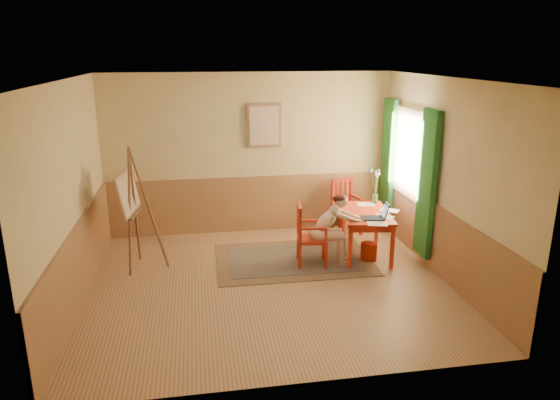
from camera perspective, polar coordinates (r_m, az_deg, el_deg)
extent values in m
cube|color=tan|center=(7.20, -1.25, -9.45)|extent=(5.00, 4.50, 0.02)
cube|color=white|center=(6.48, -1.41, 13.57)|extent=(5.00, 4.50, 0.02)
cube|color=#D0BA7E|center=(8.89, -3.43, 5.18)|extent=(5.00, 0.02, 2.80)
cube|color=#D0BA7E|center=(4.59, 2.74, -5.80)|extent=(5.00, 0.02, 2.80)
cube|color=#D0BA7E|center=(6.83, -22.66, 0.43)|extent=(0.02, 4.50, 2.80)
cube|color=#D0BA7E|center=(7.47, 18.09, 2.21)|extent=(0.02, 4.50, 2.80)
cube|color=#A5744A|center=(9.08, -3.31, -0.43)|extent=(5.00, 0.04, 1.00)
cube|color=#A5744A|center=(7.11, -21.62, -6.54)|extent=(0.04, 4.50, 1.00)
cube|color=#A5744A|center=(7.72, 17.31, -4.28)|extent=(0.04, 4.50, 1.00)
cube|color=white|center=(8.39, 14.54, 5.05)|extent=(0.02, 1.00, 1.30)
cube|color=#A27B56|center=(8.38, 14.41, 5.04)|extent=(0.03, 1.12, 1.42)
cube|color=green|center=(7.74, 16.20, 1.69)|extent=(0.08, 0.45, 2.20)
cube|color=green|center=(9.13, 12.05, 4.18)|extent=(0.08, 0.45, 2.20)
cube|color=#A27B56|center=(8.79, -1.81, 8.38)|extent=(0.60, 0.04, 0.76)
cube|color=beige|center=(8.76, -1.79, 8.36)|extent=(0.50, 0.02, 0.66)
cube|color=#8C7251|center=(7.96, 1.51, -6.71)|extent=(2.42, 1.63, 0.01)
cube|color=black|center=(7.95, 1.51, -6.65)|extent=(2.01, 1.22, 0.01)
cube|color=red|center=(8.01, 9.61, -1.48)|extent=(0.88, 1.29, 0.04)
cube|color=red|center=(8.03, 9.59, -1.95)|extent=(0.77, 1.18, 0.10)
cube|color=red|center=(7.57, 7.92, -5.39)|extent=(0.06, 0.06, 0.68)
cube|color=red|center=(7.69, 12.54, -5.27)|extent=(0.06, 0.06, 0.68)
cube|color=red|center=(8.59, 6.77, -2.64)|extent=(0.06, 0.06, 0.68)
cube|color=red|center=(8.70, 10.85, -2.58)|extent=(0.06, 0.06, 0.68)
cube|color=red|center=(7.66, 3.64, -4.42)|extent=(0.49, 0.48, 0.04)
cube|color=red|center=(7.55, 2.24, -6.47)|extent=(0.05, 0.05, 0.39)
cube|color=red|center=(7.59, 5.22, -6.42)|extent=(0.05, 0.05, 0.39)
cube|color=red|center=(7.90, 2.06, -5.41)|extent=(0.05, 0.05, 0.39)
cube|color=red|center=(7.93, 4.91, -5.37)|extent=(0.05, 0.05, 0.39)
cube|color=red|center=(7.37, 2.28, -2.89)|extent=(0.05, 0.05, 0.53)
cube|color=red|center=(7.73, 2.10, -1.97)|extent=(0.05, 0.05, 0.53)
cube|color=red|center=(7.48, 2.21, -0.71)|extent=(0.11, 0.42, 0.06)
cube|color=red|center=(7.46, 2.23, -2.76)|extent=(0.03, 0.05, 0.43)
cube|color=red|center=(7.55, 2.19, -2.52)|extent=(0.03, 0.05, 0.43)
cube|color=red|center=(7.64, 2.14, -2.29)|extent=(0.03, 0.05, 0.43)
cube|color=red|center=(7.41, 3.80, -3.25)|extent=(0.39, 0.09, 0.03)
cube|color=red|center=(7.46, 5.21, -4.00)|extent=(0.04, 0.04, 0.21)
cube|color=red|center=(7.76, 3.54, -2.32)|extent=(0.39, 0.09, 0.03)
cube|color=red|center=(7.81, 4.90, -3.04)|extent=(0.04, 0.04, 0.21)
cube|color=red|center=(9.03, 7.56, -1.24)|extent=(0.51, 0.53, 0.04)
cube|color=red|center=(9.17, 5.88, -2.32)|extent=(0.06, 0.06, 0.39)
cube|color=red|center=(8.85, 7.11, -3.07)|extent=(0.06, 0.06, 0.39)
cube|color=red|center=(9.35, 7.88, -2.02)|extent=(0.06, 0.06, 0.39)
cube|color=red|center=(9.04, 9.16, -2.74)|extent=(0.06, 0.06, 0.39)
cube|color=red|center=(9.02, 5.97, 0.68)|extent=(0.06, 0.06, 0.53)
cube|color=red|center=(9.21, 8.01, 0.93)|extent=(0.06, 0.06, 0.53)
cube|color=red|center=(9.05, 7.05, 2.23)|extent=(0.42, 0.15, 0.06)
cube|color=red|center=(9.07, 6.47, 0.66)|extent=(0.05, 0.04, 0.43)
cube|color=red|center=(9.12, 7.00, 0.72)|extent=(0.05, 0.04, 0.43)
cube|color=red|center=(9.17, 7.52, 0.78)|extent=(0.05, 0.04, 0.43)
cube|color=red|center=(8.88, 6.58, 0.04)|extent=(0.13, 0.39, 0.03)
cube|color=red|center=(8.75, 7.16, -0.94)|extent=(0.05, 0.05, 0.21)
cube|color=red|center=(9.06, 8.63, 0.30)|extent=(0.13, 0.39, 0.03)
cube|color=red|center=(8.94, 9.23, -0.66)|extent=(0.05, 0.05, 0.21)
ellipsoid|color=beige|center=(7.64, 4.19, -3.83)|extent=(0.29, 0.34, 0.20)
cylinder|color=beige|center=(7.59, 5.65, -4.08)|extent=(0.41, 0.19, 0.14)
cylinder|color=beige|center=(7.74, 5.50, -3.67)|extent=(0.41, 0.19, 0.14)
cylinder|color=beige|center=(7.70, 6.98, -5.67)|extent=(0.12, 0.12, 0.45)
cylinder|color=beige|center=(7.85, 6.81, -5.24)|extent=(0.12, 0.12, 0.45)
cube|color=beige|center=(7.79, 7.33, -7.15)|extent=(0.19, 0.10, 0.06)
cube|color=beige|center=(7.94, 7.16, -6.69)|extent=(0.19, 0.10, 0.06)
ellipsoid|color=beige|center=(7.59, 5.21, -2.42)|extent=(0.46, 0.31, 0.47)
ellipsoid|color=beige|center=(7.55, 6.24, -1.20)|extent=(0.21, 0.29, 0.16)
sphere|color=beige|center=(7.52, 6.97, -0.15)|extent=(0.20, 0.20, 0.18)
ellipsoid|color=#532315|center=(7.51, 6.84, 0.22)|extent=(0.19, 0.19, 0.13)
sphere|color=#532315|center=(7.50, 6.31, 0.15)|extent=(0.10, 0.10, 0.09)
cylinder|color=beige|center=(7.46, 6.99, -1.85)|extent=(0.21, 0.12, 0.13)
cylinder|color=beige|center=(7.53, 8.44, -2.31)|extent=(0.26, 0.09, 0.15)
sphere|color=beige|center=(7.47, 7.63, -2.07)|extent=(0.09, 0.09, 0.08)
sphere|color=beige|center=(7.59, 9.25, -2.55)|extent=(0.07, 0.07, 0.06)
cylinder|color=beige|center=(7.70, 6.71, -1.24)|extent=(0.20, 0.08, 0.13)
cylinder|color=beige|center=(7.74, 8.17, -1.78)|extent=(0.27, 0.16, 0.15)
sphere|color=beige|center=(7.73, 7.31, -1.42)|extent=(0.09, 0.09, 0.08)
sphere|color=beige|center=(7.75, 9.02, -2.14)|extent=(0.07, 0.07, 0.06)
cube|color=#1E2338|center=(7.71, 10.37, -2.01)|extent=(0.35, 0.27, 0.02)
cube|color=#2D3342|center=(7.71, 10.37, -1.98)|extent=(0.30, 0.22, 0.00)
cube|color=#1E2338|center=(7.72, 11.79, -1.16)|extent=(0.10, 0.24, 0.22)
cube|color=#99BFF2|center=(7.72, 11.71, -1.19)|extent=(0.07, 0.20, 0.18)
cube|color=white|center=(7.49, 10.91, -2.64)|extent=(0.33, 0.27, 0.00)
cube|color=white|center=(8.15, 12.24, -1.14)|extent=(0.35, 0.33, 0.00)
cube|color=white|center=(8.39, 9.63, -0.49)|extent=(0.31, 0.24, 0.00)
cube|color=white|center=(7.82, 11.60, -1.86)|extent=(0.35, 0.34, 0.00)
cylinder|color=#3F724C|center=(8.48, 10.65, 0.16)|extent=(0.09, 0.09, 0.15)
cylinder|color=#3F7233|center=(8.46, 10.44, 1.90)|extent=(0.06, 0.12, 0.40)
sphere|color=#728CD8|center=(8.45, 10.22, 3.29)|extent=(0.06, 0.06, 0.06)
cylinder|color=#3F7233|center=(8.37, 10.68, 1.81)|extent=(0.06, 0.09, 0.42)
sphere|color=pink|center=(8.28, 10.70, 3.14)|extent=(0.04, 0.04, 0.04)
cylinder|color=#3F7233|center=(8.44, 10.74, 1.55)|extent=(0.03, 0.04, 0.31)
sphere|color=pink|center=(8.42, 10.81, 2.59)|extent=(0.05, 0.05, 0.05)
cylinder|color=#3F7233|center=(8.36, 10.69, 1.68)|extent=(0.07, 0.12, 0.39)
sphere|color=#728CD8|center=(8.25, 10.71, 2.87)|extent=(0.05, 0.05, 0.05)
cylinder|color=#3F7233|center=(8.47, 10.88, 1.71)|extent=(0.09, 0.09, 0.35)
sphere|color=pink|center=(8.47, 11.10, 2.91)|extent=(0.05, 0.05, 0.05)
cylinder|color=#3F7233|center=(8.44, 10.81, 1.70)|extent=(0.05, 0.05, 0.35)
sphere|color=pink|center=(8.43, 10.96, 2.89)|extent=(0.05, 0.05, 0.05)
cylinder|color=#3F7233|center=(8.47, 10.84, 1.89)|extent=(0.08, 0.10, 0.40)
sphere|color=#728CD8|center=(8.47, 11.02, 3.27)|extent=(0.05, 0.05, 0.05)
cylinder|color=#AE230A|center=(8.02, 9.97, -5.75)|extent=(0.27, 0.27, 0.27)
cylinder|color=brown|center=(7.55, -16.60, -1.33)|extent=(0.14, 0.33, 1.84)
cylinder|color=brown|center=(7.83, -16.05, -0.66)|extent=(0.04, 0.34, 1.84)
cylinder|color=brown|center=(7.63, -14.52, -0.99)|extent=(0.48, 0.11, 1.84)
cylinder|color=brown|center=(7.72, -16.45, -1.52)|extent=(0.11, 0.51, 0.03)
cube|color=brown|center=(7.70, -16.03, -1.52)|extent=(0.14, 0.56, 0.03)
cube|color=#A27B56|center=(7.64, -16.82, 0.79)|extent=(0.26, 0.83, 0.61)
cube|color=beige|center=(7.63, -16.68, 0.79)|extent=(0.21, 0.74, 0.53)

